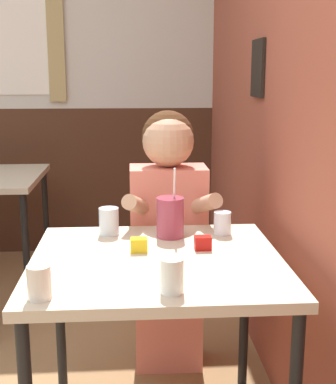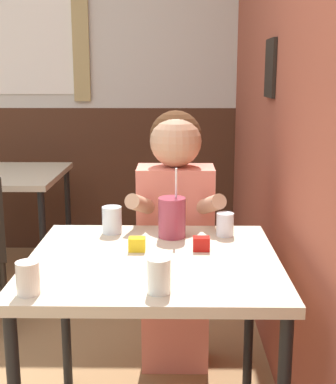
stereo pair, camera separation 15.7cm
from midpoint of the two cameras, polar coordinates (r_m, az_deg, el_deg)
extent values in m
cube|color=#9E4C38|center=(2.79, 7.84, 12.33)|extent=(0.06, 4.58, 2.70)
cube|color=black|center=(2.60, 7.82, 12.94)|extent=(0.02, 0.22, 0.27)
cube|color=#472819|center=(4.18, -12.65, 1.16)|extent=(5.34, 0.06, 1.10)
cube|color=white|center=(4.13, -17.92, 14.68)|extent=(0.58, 0.01, 0.70)
cube|color=tan|center=(4.05, -12.99, 15.01)|extent=(0.12, 0.02, 0.80)
cube|color=beige|center=(1.88, -3.63, -7.59)|extent=(0.87, 0.80, 0.04)
cylinder|color=black|center=(2.38, -13.37, -12.87)|extent=(0.04, 0.04, 0.69)
cylinder|color=black|center=(2.38, 6.24, -12.58)|extent=(0.04, 0.04, 0.69)
cylinder|color=black|center=(3.24, -16.26, -6.10)|extent=(0.04, 0.04, 0.69)
cylinder|color=black|center=(3.94, -14.02, -2.67)|extent=(0.04, 0.04, 0.69)
cube|color=#EA7F6B|center=(2.58, -1.77, -13.38)|extent=(0.31, 0.20, 0.46)
cube|color=#EA7F6B|center=(2.41, -1.85, -3.13)|extent=(0.34, 0.20, 0.50)
sphere|color=#472814|center=(2.36, -1.94, 5.92)|extent=(0.23, 0.23, 0.23)
sphere|color=tan|center=(2.34, -1.91, 5.43)|extent=(0.23, 0.23, 0.23)
cylinder|color=tan|center=(2.24, -5.21, -1.47)|extent=(0.14, 0.27, 0.15)
cylinder|color=tan|center=(2.25, 1.72, -1.36)|extent=(0.14, 0.27, 0.15)
cylinder|color=#99384C|center=(2.08, -1.93, -2.75)|extent=(0.11, 0.11, 0.16)
cylinder|color=white|center=(2.05, -1.51, 0.72)|extent=(0.01, 0.04, 0.14)
cylinder|color=silver|center=(2.12, 3.71, -3.36)|extent=(0.07, 0.07, 0.09)
cylinder|color=silver|center=(1.57, -2.49, -8.96)|extent=(0.07, 0.07, 0.11)
cylinder|color=silver|center=(1.59, -16.38, -9.27)|extent=(0.07, 0.07, 0.10)
cylinder|color=silver|center=(2.14, -8.43, -3.12)|extent=(0.08, 0.08, 0.11)
cube|color=#B7140F|center=(1.95, 1.42, -5.48)|extent=(0.06, 0.04, 0.05)
cube|color=yellow|center=(1.93, -5.46, -5.68)|extent=(0.06, 0.04, 0.05)
camera|label=1|loc=(0.08, -92.29, -0.51)|focal=50.00mm
camera|label=2|loc=(0.08, 87.71, 0.51)|focal=50.00mm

